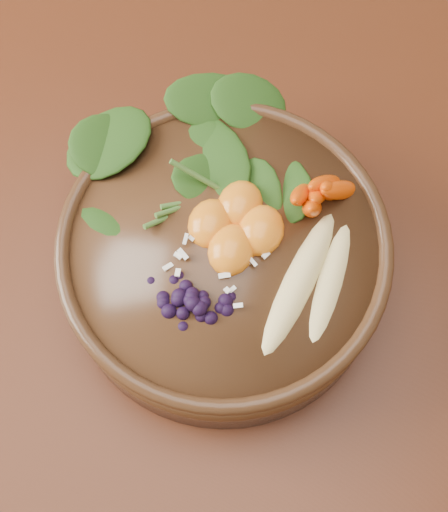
# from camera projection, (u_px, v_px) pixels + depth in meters

# --- Properties ---
(ground) EXTENTS (4.00, 4.00, 0.00)m
(ground) POSITION_uv_depth(u_px,v_px,m) (139.00, 365.00, 1.36)
(ground) COLOR #381E0F
(ground) RESTS_ON ground
(dining_table) EXTENTS (1.60, 0.90, 0.75)m
(dining_table) POSITION_uv_depth(u_px,v_px,m) (71.00, 220.00, 0.76)
(dining_table) COLOR #331C0C
(dining_table) RESTS_ON ground
(stoneware_bowl) EXTENTS (0.32, 0.32, 0.07)m
(stoneware_bowl) POSITION_uv_depth(u_px,v_px,m) (224.00, 260.00, 0.60)
(stoneware_bowl) COLOR #3E2718
(stoneware_bowl) RESTS_ON dining_table
(kale_heap) EXTENTS (0.20, 0.19, 0.04)m
(kale_heap) POSITION_uv_depth(u_px,v_px,m) (210.00, 155.00, 0.57)
(kale_heap) COLOR #234B12
(kale_heap) RESTS_ON stoneware_bowl
(carrot_cluster) EXTENTS (0.07, 0.07, 0.07)m
(carrot_cluster) POSITION_uv_depth(u_px,v_px,m) (323.00, 174.00, 0.55)
(carrot_cluster) COLOR #D43600
(carrot_cluster) RESTS_ON stoneware_bowl
(banana_halves) EXTENTS (0.06, 0.15, 0.03)m
(banana_halves) POSITION_uv_depth(u_px,v_px,m) (317.00, 276.00, 0.54)
(banana_halves) COLOR #E0CC84
(banana_halves) RESTS_ON stoneware_bowl
(mandarin_cluster) EXTENTS (0.09, 0.10, 0.03)m
(mandarin_cluster) POSITION_uv_depth(u_px,v_px,m) (236.00, 220.00, 0.56)
(mandarin_cluster) COLOR orange
(mandarin_cluster) RESTS_ON stoneware_bowl
(blueberry_pile) EXTENTS (0.14, 0.12, 0.04)m
(blueberry_pile) POSITION_uv_depth(u_px,v_px,m) (193.00, 296.00, 0.53)
(blueberry_pile) COLOR black
(blueberry_pile) RESTS_ON stoneware_bowl
(coconut_flakes) EXTENTS (0.10, 0.08, 0.01)m
(coconut_flakes) POSITION_uv_depth(u_px,v_px,m) (215.00, 262.00, 0.56)
(coconut_flakes) COLOR white
(coconut_flakes) RESTS_ON stoneware_bowl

